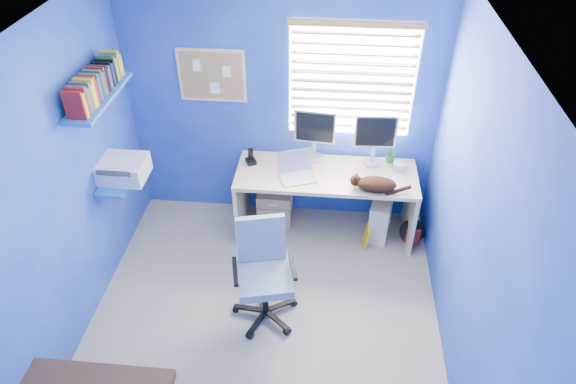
# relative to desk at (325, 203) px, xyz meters

# --- Properties ---
(floor) EXTENTS (3.00, 3.20, 0.00)m
(floor) POSITION_rel_desk_xyz_m (-0.47, -1.26, -0.37)
(floor) COLOR gray
(floor) RESTS_ON ground
(ceiling) EXTENTS (3.00, 3.20, 0.00)m
(ceiling) POSITION_rel_desk_xyz_m (-0.47, -1.26, 2.13)
(ceiling) COLOR white
(ceiling) RESTS_ON wall_back
(wall_back) EXTENTS (3.00, 0.01, 2.50)m
(wall_back) POSITION_rel_desk_xyz_m (-0.47, 0.34, 0.88)
(wall_back) COLOR #1C3DAB
(wall_back) RESTS_ON ground
(wall_left) EXTENTS (0.01, 3.20, 2.50)m
(wall_left) POSITION_rel_desk_xyz_m (-1.97, -1.26, 0.88)
(wall_left) COLOR #1C3DAB
(wall_left) RESTS_ON ground
(wall_right) EXTENTS (0.01, 3.20, 2.50)m
(wall_right) POSITION_rel_desk_xyz_m (1.03, -1.26, 0.88)
(wall_right) COLOR #1C3DAB
(wall_right) RESTS_ON ground
(desk) EXTENTS (1.74, 0.65, 0.74)m
(desk) POSITION_rel_desk_xyz_m (0.00, 0.00, 0.00)
(desk) COLOR beige
(desk) RESTS_ON floor
(laptop) EXTENTS (0.40, 0.36, 0.22)m
(laptop) POSITION_rel_desk_xyz_m (-0.27, -0.11, 0.48)
(laptop) COLOR silver
(laptop) RESTS_ON desk
(monitor_left) EXTENTS (0.41, 0.16, 0.54)m
(monitor_left) POSITION_rel_desk_xyz_m (-0.14, 0.25, 0.64)
(monitor_left) COLOR silver
(monitor_left) RESTS_ON desk
(monitor_right) EXTENTS (0.41, 0.14, 0.54)m
(monitor_right) POSITION_rel_desk_xyz_m (0.44, 0.21, 0.64)
(monitor_right) COLOR silver
(monitor_right) RESTS_ON desk
(phone) EXTENTS (0.13, 0.14, 0.17)m
(phone) POSITION_rel_desk_xyz_m (-0.75, 0.10, 0.45)
(phone) COLOR black
(phone) RESTS_ON desk
(mug) EXTENTS (0.10, 0.09, 0.10)m
(mug) POSITION_rel_desk_xyz_m (0.62, 0.25, 0.42)
(mug) COLOR #2A693A
(mug) RESTS_ON desk
(cd_spindle) EXTENTS (0.13, 0.13, 0.07)m
(cd_spindle) POSITION_rel_desk_xyz_m (0.71, 0.14, 0.41)
(cd_spindle) COLOR silver
(cd_spindle) RESTS_ON desk
(cat) EXTENTS (0.39, 0.24, 0.13)m
(cat) POSITION_rel_desk_xyz_m (0.46, -0.23, 0.44)
(cat) COLOR black
(cat) RESTS_ON desk
(tower_pc) EXTENTS (0.27, 0.47, 0.45)m
(tower_pc) POSITION_rel_desk_xyz_m (0.57, 0.02, -0.14)
(tower_pc) COLOR beige
(tower_pc) RESTS_ON floor
(drawer_boxes) EXTENTS (0.35, 0.28, 0.41)m
(drawer_boxes) POSITION_rel_desk_xyz_m (-0.52, 0.10, -0.17)
(drawer_boxes) COLOR tan
(drawer_boxes) RESTS_ON floor
(yellow_book) EXTENTS (0.03, 0.17, 0.24)m
(yellow_book) POSITION_rel_desk_xyz_m (0.43, -0.18, -0.25)
(yellow_book) COLOR yellow
(yellow_book) RESTS_ON floor
(backpack) EXTENTS (0.27, 0.22, 0.29)m
(backpack) POSITION_rel_desk_xyz_m (0.89, -0.09, -0.22)
(backpack) COLOR black
(backpack) RESTS_ON floor
(office_chair) EXTENTS (0.65, 0.65, 0.93)m
(office_chair) POSITION_rel_desk_xyz_m (-0.47, -1.11, -0.02)
(office_chair) COLOR black
(office_chair) RESTS_ON floor
(window_blinds) EXTENTS (1.15, 0.05, 1.10)m
(window_blinds) POSITION_rel_desk_xyz_m (0.18, 0.31, 1.18)
(window_blinds) COLOR white
(window_blinds) RESTS_ON ground
(corkboard) EXTENTS (0.64, 0.02, 0.52)m
(corkboard) POSITION_rel_desk_xyz_m (-1.12, 0.33, 1.18)
(corkboard) COLOR beige
(corkboard) RESTS_ON ground
(wall_shelves) EXTENTS (0.42, 0.90, 1.05)m
(wall_shelves) POSITION_rel_desk_xyz_m (-1.82, -0.51, 1.06)
(wall_shelves) COLOR blue
(wall_shelves) RESTS_ON ground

